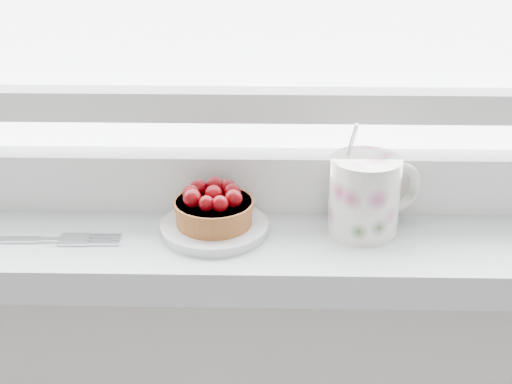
{
  "coord_description": "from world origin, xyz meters",
  "views": [
    {
      "loc": [
        0.04,
        1.17,
        1.32
      ],
      "look_at": [
        0.02,
        1.88,
        1.0
      ],
      "focal_mm": 50.0,
      "sensor_mm": 36.0,
      "label": 1
    }
  ],
  "objects_px": {
    "raspberry_tart": "(214,207)",
    "floral_mug": "(367,193)",
    "saucer": "(214,228)",
    "fork": "(24,240)"
  },
  "relations": [
    {
      "from": "raspberry_tart",
      "to": "fork",
      "type": "bearing_deg",
      "value": -173.01
    },
    {
      "from": "fork",
      "to": "floral_mug",
      "type": "bearing_deg",
      "value": 5.2
    },
    {
      "from": "floral_mug",
      "to": "fork",
      "type": "relative_size",
      "value": 0.6
    },
    {
      "from": "floral_mug",
      "to": "fork",
      "type": "bearing_deg",
      "value": -174.8
    },
    {
      "from": "saucer",
      "to": "raspberry_tart",
      "type": "xyz_separation_m",
      "value": [
        -0.0,
        0.0,
        0.03
      ]
    },
    {
      "from": "floral_mug",
      "to": "saucer",
      "type": "bearing_deg",
      "value": -176.94
    },
    {
      "from": "raspberry_tart",
      "to": "fork",
      "type": "xyz_separation_m",
      "value": [
        -0.21,
        -0.03,
        -0.03
      ]
    },
    {
      "from": "raspberry_tart",
      "to": "floral_mug",
      "type": "height_order",
      "value": "floral_mug"
    },
    {
      "from": "floral_mug",
      "to": "fork",
      "type": "xyz_separation_m",
      "value": [
        -0.39,
        -0.04,
        -0.05
      ]
    },
    {
      "from": "saucer",
      "to": "raspberry_tart",
      "type": "bearing_deg",
      "value": 136.35
    }
  ]
}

